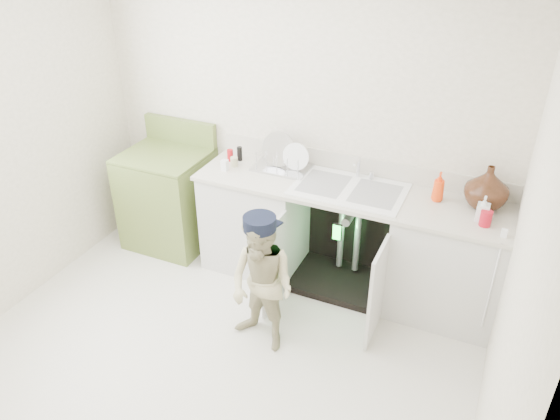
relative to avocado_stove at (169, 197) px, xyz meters
The scene contains 5 objects.
ground 1.70m from the avocado_stove, 46.29° to the right, with size 3.50×3.50×0.00m, color beige.
room_shell 1.82m from the avocado_stove, 46.29° to the right, with size 6.00×5.50×1.26m.
counter_run 1.71m from the avocado_stove, ahead, with size 2.44×1.02×1.22m.
avocado_stove is the anchor object (origin of this frame).
repair_worker 1.63m from the avocado_stove, 32.68° to the right, with size 0.67×0.81×1.05m.
Camera 1 is at (1.57, -2.36, 2.86)m, focal length 35.00 mm.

